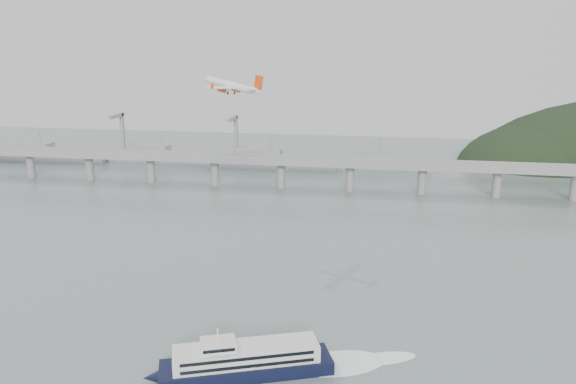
# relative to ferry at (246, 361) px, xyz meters

# --- Properties ---
(ground) EXTENTS (900.00, 900.00, 0.00)m
(ground) POSITION_rel_ferry_xyz_m (-2.26, 36.74, -4.60)
(ground) COLOR slate
(ground) RESTS_ON ground
(bridge) EXTENTS (800.00, 22.00, 23.90)m
(bridge) POSITION_rel_ferry_xyz_m (-3.42, 236.74, 13.05)
(bridge) COLOR gray
(bridge) RESTS_ON ground
(distant_fleet) EXTENTS (453.00, 60.90, 40.00)m
(distant_fleet) POSITION_rel_ferry_xyz_m (-157.62, 301.82, 1.62)
(distant_fleet) COLOR gray
(distant_fleet) RESTS_ON ground
(ferry) EXTENTS (86.05, 39.80, 16.95)m
(ferry) POSITION_rel_ferry_xyz_m (0.00, 0.00, 0.00)
(ferry) COLOR black
(ferry) RESTS_ON ground
(airliner) EXTENTS (35.37, 33.29, 10.17)m
(airliner) POSITION_rel_ferry_xyz_m (-34.22, 116.10, 77.50)
(airliner) COLOR white
(airliner) RESTS_ON ground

